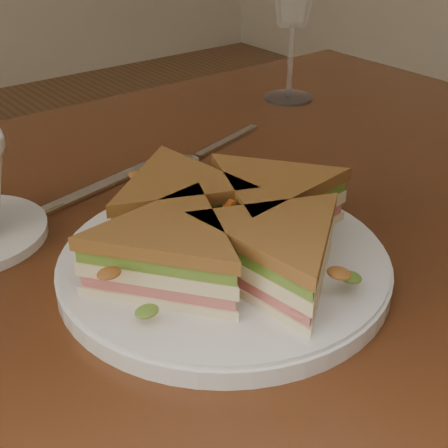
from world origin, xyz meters
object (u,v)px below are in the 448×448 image
sandwich_wedges (224,229)px  knife (98,188)px  plate (224,265)px  table (208,285)px  spoon (194,157)px

sandwich_wedges → knife: size_ratio=1.37×
plate → knife: (-0.01, 0.22, -0.01)m
knife → table: bearing=-71.1°
table → plate: bearing=-119.0°
plate → sandwich_wedges: 0.04m
plate → knife: bearing=92.9°
table → plate: size_ratio=4.08×
plate → spoon: bearing=60.9°
knife → sandwich_wedges: bearing=-99.9°
spoon → knife: spoon is taller
sandwich_wedges → knife: (-0.01, 0.22, -0.04)m
table → knife: 0.17m
spoon → knife: bearing=164.7°
knife → spoon: bearing=-12.1°
sandwich_wedges → spoon: 0.26m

